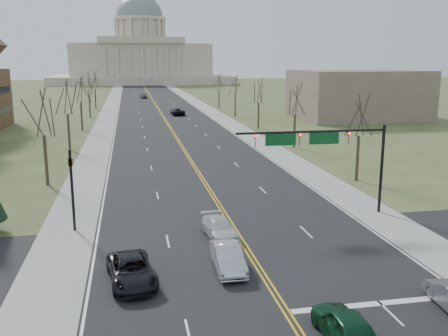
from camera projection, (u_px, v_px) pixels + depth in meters
name	position (u px, v px, depth m)	size (l,w,h in m)	color
ground	(281.00, 303.00, 25.57)	(600.00, 600.00, 0.00)	#3E4C26
road	(157.00, 107.00, 131.14)	(20.00, 380.00, 0.01)	black
cross_road	(252.00, 258.00, 31.32)	(120.00, 14.00, 0.01)	black
sidewalk_left	(110.00, 108.00, 128.95)	(4.00, 380.00, 0.03)	gray
sidewalk_right	(202.00, 106.00, 133.33)	(4.00, 380.00, 0.03)	gray
center_line	(157.00, 107.00, 131.14)	(0.42, 380.00, 0.01)	gold
edge_line_left	(119.00, 107.00, 129.35)	(0.15, 380.00, 0.01)	silver
edge_line_right	(194.00, 106.00, 132.93)	(0.15, 380.00, 0.01)	silver
stop_bar	(380.00, 303.00, 25.52)	(9.50, 0.50, 0.01)	silver
capitol	(141.00, 56.00, 262.40)	(90.00, 60.00, 50.00)	beige
signal_mast	(323.00, 145.00, 38.65)	(12.12, 0.44, 7.20)	black
signal_left	(72.00, 181.00, 35.63)	(0.32, 0.36, 6.00)	black
tree_r_0	(360.00, 117.00, 50.04)	(3.74, 3.74, 8.50)	#372D20
tree_l_0	(43.00, 115.00, 48.13)	(3.96, 3.96, 9.00)	#372D20
tree_r_1	(295.00, 101.00, 69.23)	(3.74, 3.74, 8.50)	#372D20
tree_l_1	(67.00, 99.00, 67.33)	(3.96, 3.96, 9.00)	#372D20
tree_r_2	(259.00, 92.00, 88.43)	(3.74, 3.74, 8.50)	#372D20
tree_l_2	(80.00, 90.00, 86.52)	(3.96, 3.96, 9.00)	#372D20
tree_r_3	(235.00, 86.00, 107.62)	(3.74, 3.74, 8.50)	#372D20
tree_l_3	(89.00, 85.00, 105.72)	(3.96, 3.96, 9.00)	#372D20
tree_r_4	(219.00, 82.00, 126.82)	(3.74, 3.74, 8.50)	#372D20
tree_l_4	(95.00, 81.00, 124.92)	(3.96, 3.96, 9.00)	#372D20
bldg_right_mass	(357.00, 95.00, 104.75)	(25.00, 20.00, 10.00)	#6D5A4D
car_nb_inner_lead	(346.00, 326.00, 21.83)	(1.86, 4.62, 1.57)	#0C361E
car_sb_inner_lead	(228.00, 258.00, 29.46)	(1.56, 4.49, 1.48)	#B1B3BA
car_sb_outer_lead	(131.00, 271.00, 27.72)	(2.39, 5.18, 1.44)	black
car_sb_inner_second	(220.00, 228.00, 34.85)	(1.87, 4.59, 1.33)	silver
car_far_nb	(178.00, 111.00, 111.69)	(2.68, 5.82, 1.62)	black
car_far_sb	(144.00, 96.00, 159.73)	(1.84, 4.58, 1.56)	#565A5E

